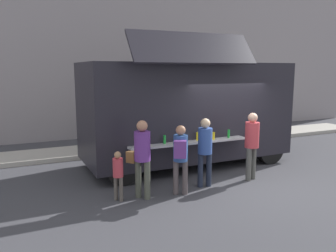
{
  "coord_description": "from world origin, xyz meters",
  "views": [
    {
      "loc": [
        -5.5,
        -7.11,
        2.88
      ],
      "look_at": [
        -1.48,
        1.63,
        1.3
      ],
      "focal_mm": 36.78,
      "sensor_mm": 36.0,
      "label": 1
    }
  ],
  "objects_px": {
    "child_near_queue": "(118,172)",
    "customer_rear_waiting": "(142,153)",
    "customer_extra_browsing": "(252,140)",
    "customer_mid_with_backpack": "(180,153)",
    "food_truck_main": "(187,110)",
    "trash_bin": "(238,129)",
    "customer_front_ordering": "(205,146)"
  },
  "relations": [
    {
      "from": "customer_rear_waiting",
      "to": "child_near_queue",
      "type": "bearing_deg",
      "value": 134.15
    },
    {
      "from": "customer_front_ordering",
      "to": "trash_bin",
      "type": "bearing_deg",
      "value": -34.98
    },
    {
      "from": "child_near_queue",
      "to": "customer_rear_waiting",
      "type": "bearing_deg",
      "value": -43.98
    },
    {
      "from": "customer_front_ordering",
      "to": "customer_mid_with_backpack",
      "type": "height_order",
      "value": "customer_front_ordering"
    },
    {
      "from": "food_truck_main",
      "to": "child_near_queue",
      "type": "bearing_deg",
      "value": -144.23
    },
    {
      "from": "food_truck_main",
      "to": "customer_mid_with_backpack",
      "type": "xyz_separation_m",
      "value": [
        -1.37,
        -2.28,
        -0.67
      ]
    },
    {
      "from": "food_truck_main",
      "to": "trash_bin",
      "type": "relative_size",
      "value": 6.55
    },
    {
      "from": "customer_rear_waiting",
      "to": "child_near_queue",
      "type": "distance_m",
      "value": 0.66
    },
    {
      "from": "trash_bin",
      "to": "customer_rear_waiting",
      "type": "bearing_deg",
      "value": -142.96
    },
    {
      "from": "customer_front_ordering",
      "to": "customer_extra_browsing",
      "type": "xyz_separation_m",
      "value": [
        1.38,
        -0.05,
        0.04
      ]
    },
    {
      "from": "trash_bin",
      "to": "child_near_queue",
      "type": "height_order",
      "value": "child_near_queue"
    },
    {
      "from": "food_truck_main",
      "to": "customer_extra_browsing",
      "type": "height_order",
      "value": "food_truck_main"
    },
    {
      "from": "food_truck_main",
      "to": "trash_bin",
      "type": "xyz_separation_m",
      "value": [
        3.62,
        2.32,
        -1.2
      ]
    },
    {
      "from": "customer_extra_browsing",
      "to": "child_near_queue",
      "type": "height_order",
      "value": "customer_extra_browsing"
    },
    {
      "from": "customer_mid_with_backpack",
      "to": "customer_extra_browsing",
      "type": "distance_m",
      "value": 2.2
    },
    {
      "from": "food_truck_main",
      "to": "customer_extra_browsing",
      "type": "distance_m",
      "value": 2.31
    },
    {
      "from": "food_truck_main",
      "to": "customer_front_ordering",
      "type": "height_order",
      "value": "food_truck_main"
    },
    {
      "from": "customer_mid_with_backpack",
      "to": "customer_extra_browsing",
      "type": "relative_size",
      "value": 0.92
    },
    {
      "from": "child_near_queue",
      "to": "customer_front_ordering",
      "type": "bearing_deg",
      "value": -36.24
    },
    {
      "from": "customer_mid_with_backpack",
      "to": "trash_bin",
      "type": "bearing_deg",
      "value": -18.44
    },
    {
      "from": "customer_front_ordering",
      "to": "customer_mid_with_backpack",
      "type": "distance_m",
      "value": 0.85
    },
    {
      "from": "food_truck_main",
      "to": "trash_bin",
      "type": "distance_m",
      "value": 4.47
    },
    {
      "from": "customer_extra_browsing",
      "to": "child_near_queue",
      "type": "xyz_separation_m",
      "value": [
        -3.6,
        0.04,
        -0.4
      ]
    },
    {
      "from": "trash_bin",
      "to": "customer_rear_waiting",
      "type": "height_order",
      "value": "customer_rear_waiting"
    },
    {
      "from": "food_truck_main",
      "to": "child_near_queue",
      "type": "relative_size",
      "value": 5.5
    },
    {
      "from": "customer_front_ordering",
      "to": "customer_extra_browsing",
      "type": "relative_size",
      "value": 0.96
    },
    {
      "from": "child_near_queue",
      "to": "food_truck_main",
      "type": "bearing_deg",
      "value": -0.31
    },
    {
      "from": "customer_mid_with_backpack",
      "to": "customer_extra_browsing",
      "type": "xyz_separation_m",
      "value": [
        2.19,
        0.21,
        0.06
      ]
    },
    {
      "from": "customer_extra_browsing",
      "to": "child_near_queue",
      "type": "bearing_deg",
      "value": 67.96
    },
    {
      "from": "food_truck_main",
      "to": "customer_mid_with_backpack",
      "type": "distance_m",
      "value": 2.75
    },
    {
      "from": "customer_rear_waiting",
      "to": "trash_bin",
      "type": "bearing_deg",
      "value": -1.39
    },
    {
      "from": "customer_extra_browsing",
      "to": "customer_mid_with_backpack",
      "type": "bearing_deg",
      "value": 74.08
    }
  ]
}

